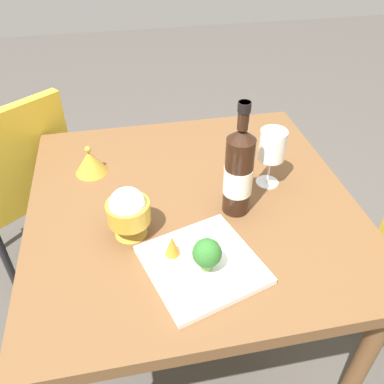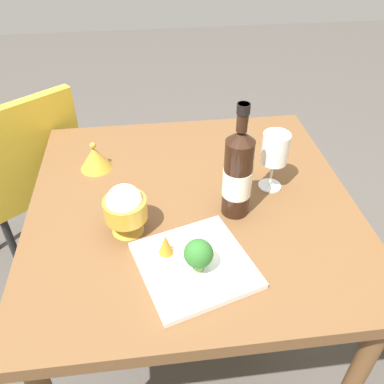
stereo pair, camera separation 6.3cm
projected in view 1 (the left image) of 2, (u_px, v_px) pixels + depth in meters
ground_plane at (192, 338)px, 1.60m from camera, size 8.00×8.00×0.00m
dining_table at (192, 221)px, 1.20m from camera, size 0.92×0.92×0.72m
chair_near_window at (17, 178)px, 1.55m from camera, size 0.56×0.56×0.85m
wine_bottle at (239, 172)px, 1.04m from camera, size 0.08×0.08×0.32m
wine_glass at (272, 147)px, 1.13m from camera, size 0.08×0.08×0.18m
rice_bowl at (128, 212)px, 1.00m from camera, size 0.11×0.11×0.14m
rice_bowl_lid at (90, 162)px, 1.24m from camera, size 0.10×0.10×0.09m
serving_plate at (202, 264)px, 0.95m from camera, size 0.31×0.31×0.02m
broccoli_floret at (207, 254)px, 0.90m from camera, size 0.07×0.07×0.09m
carrot_garnish_left at (172, 245)px, 0.95m from camera, size 0.04×0.04×0.06m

